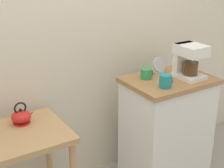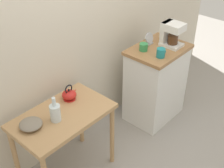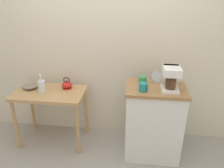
{
  "view_description": "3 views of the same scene",
  "coord_description": "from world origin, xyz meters",
  "views": [
    {
      "loc": [
        -1.04,
        -1.83,
        1.79
      ],
      "look_at": [
        0.12,
        0.03,
        0.95
      ],
      "focal_mm": 53.85,
      "sensor_mm": 36.0,
      "label": 1
    },
    {
      "loc": [
        -1.94,
        -1.62,
        2.43
      ],
      "look_at": [
        -0.15,
        -0.02,
        0.83
      ],
      "focal_mm": 49.73,
      "sensor_mm": 36.0,
      "label": 2
    },
    {
      "loc": [
        0.38,
        -2.23,
        1.89
      ],
      "look_at": [
        0.12,
        -0.05,
        0.94
      ],
      "focal_mm": 34.48,
      "sensor_mm": 36.0,
      "label": 3
    }
  ],
  "objects": [
    {
      "name": "mug_dark_teal",
      "position": [
        0.46,
        -0.14,
        0.95
      ],
      "size": [
        0.09,
        0.09,
        0.09
      ],
      "color": "teal",
      "rests_on": "kitchen_counter"
    },
    {
      "name": "glass_carafe_vase",
      "position": [
        -0.76,
        0.06,
        0.82
      ],
      "size": [
        0.09,
        0.09,
        0.23
      ],
      "color": "silver",
      "rests_on": "wooden_table"
    },
    {
      "name": "kitchen_counter",
      "position": [
        0.61,
        -0.01,
        0.46
      ],
      "size": [
        0.67,
        0.49,
        0.91
      ],
      "color": "white",
      "rests_on": "ground_plane"
    },
    {
      "name": "coffee_maker",
      "position": [
        0.75,
        -0.06,
        1.05
      ],
      "size": [
        0.18,
        0.22,
        0.26
      ],
      "color": "white",
      "rests_on": "kitchen_counter"
    },
    {
      "name": "back_wall",
      "position": [
        0.1,
        0.45,
        1.4
      ],
      "size": [
        4.4,
        0.1,
        2.8
      ],
      "primitive_type": "cube",
      "color": "beige",
      "rests_on": "ground_plane"
    },
    {
      "name": "wooden_table",
      "position": [
        -0.68,
        0.08,
        0.63
      ],
      "size": [
        0.87,
        0.52,
        0.74
      ],
      "color": "tan",
      "rests_on": "ground_plane"
    },
    {
      "name": "mug_small_cream",
      "position": [
        0.86,
        0.11,
        0.95
      ],
      "size": [
        0.08,
        0.07,
        0.08
      ],
      "color": "beige",
      "rests_on": "kitchen_counter"
    },
    {
      "name": "bowl_stoneware",
      "position": [
        -0.96,
        0.14,
        0.77
      ],
      "size": [
        0.19,
        0.19,
        0.06
      ],
      "color": "gray",
      "rests_on": "wooden_table"
    },
    {
      "name": "table_clock",
      "position": [
        0.62,
        0.12,
        0.97
      ],
      "size": [
        0.12,
        0.06,
        0.13
      ],
      "color": "#B2B5BA",
      "rests_on": "kitchen_counter"
    },
    {
      "name": "ground_plane",
      "position": [
        0.0,
        0.0,
        0.0
      ],
      "size": [
        8.0,
        8.0,
        0.0
      ],
      "primitive_type": "plane",
      "color": "gray"
    },
    {
      "name": "mug_tall_green",
      "position": [
        0.46,
        0.08,
        0.95
      ],
      "size": [
        0.09,
        0.09,
        0.08
      ],
      "color": "#338C4C",
      "rests_on": "kitchen_counter"
    },
    {
      "name": "teakettle",
      "position": [
        -0.49,
        0.2,
        0.79
      ],
      "size": [
        0.16,
        0.13,
        0.15
      ],
      "color": "red",
      "rests_on": "wooden_table"
    }
  ]
}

